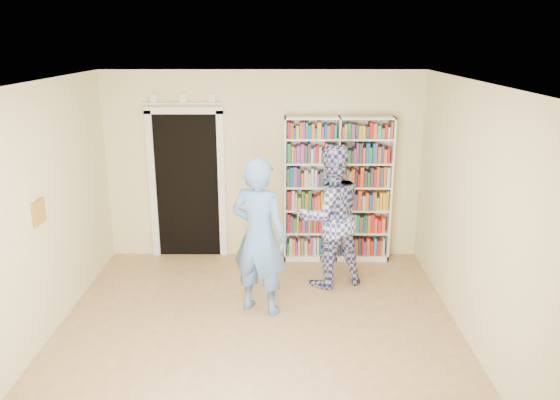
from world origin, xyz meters
name	(u,v)px	position (x,y,z in m)	size (l,w,h in m)	color
floor	(257,343)	(0.00, 0.00, 0.00)	(5.00, 5.00, 0.00)	olive
ceiling	(253,85)	(0.00, 0.00, 2.70)	(5.00, 5.00, 0.00)	white
wall_back	(263,166)	(0.00, 2.50, 1.35)	(4.50, 4.50, 0.00)	beige
wall_left	(29,223)	(-2.25, 0.00, 1.35)	(5.00, 5.00, 0.00)	beige
wall_right	(482,224)	(2.25, 0.00, 1.35)	(5.00, 5.00, 0.00)	beige
bookshelf	(337,189)	(1.05, 2.34, 1.05)	(1.51, 0.28, 2.08)	white
doorway	(187,178)	(-1.10, 2.48, 1.18)	(1.10, 0.08, 2.43)	black
wall_art	(39,212)	(-2.23, 0.20, 1.40)	(0.03, 0.25, 0.25)	brown
man_blue	(259,237)	(0.01, 0.74, 0.93)	(0.68, 0.45, 1.87)	#527DB7
man_plaid	(330,217)	(0.88, 1.49, 0.93)	(0.90, 0.70, 1.85)	navy
paper_sheet	(337,224)	(0.95, 1.31, 0.89)	(0.19, 0.01, 0.26)	white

